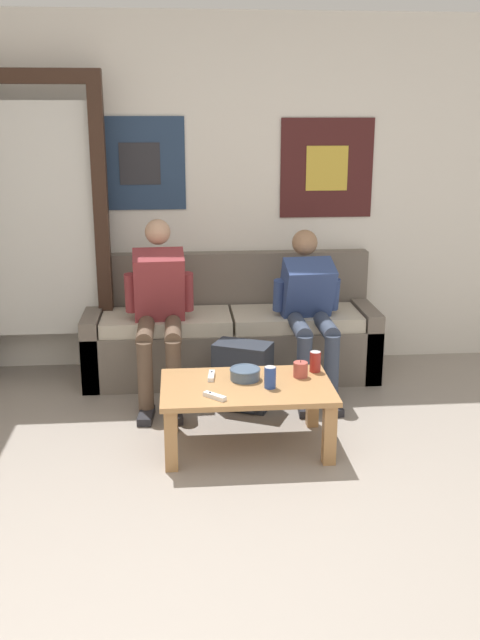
{
  "coord_description": "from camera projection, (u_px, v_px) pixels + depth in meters",
  "views": [
    {
      "loc": [
        -0.39,
        -2.5,
        1.86
      ],
      "look_at": [
        -0.02,
        1.69,
        0.64
      ],
      "focal_mm": 40.0,
      "sensor_mm": 36.0,
      "label": 1
    }
  ],
  "objects": [
    {
      "name": "door_frame",
      "position": [
        36.0,
        212.0,
        4.96
      ],
      "size": [
        1.0,
        0.1,
        2.15
      ],
      "color": "#382319",
      "rests_on": "ground_plane"
    },
    {
      "name": "backpack",
      "position": [
        242.0,
        377.0,
        4.64
      ],
      "size": [
        0.41,
        0.34,
        0.44
      ],
      "color": "#282D38",
      "rests_on": "ground_plane"
    },
    {
      "name": "wall_back",
      "position": [
        230.0,
        196.0,
        5.26
      ],
      "size": [
        10.0,
        0.07,
        2.55
      ],
      "color": "white",
      "rests_on": "ground_plane"
    },
    {
      "name": "coffee_table",
      "position": [
        247.0,
        396.0,
        4.06
      ],
      "size": [
        0.97,
        0.61,
        0.38
      ],
      "color": "#B27F4C",
      "rests_on": "ground_plane"
    },
    {
      "name": "person_seated_teen",
      "position": [
        310.0,
        307.0,
        4.87
      ],
      "size": [
        0.47,
        0.88,
        1.08
      ],
      "color": "#384256",
      "rests_on": "ground_plane"
    },
    {
      "name": "game_controller_near_right",
      "position": [
        211.0,
        376.0,
        4.15
      ],
      "size": [
        0.05,
        0.15,
        0.03
      ],
      "color": "white",
      "rests_on": "coffee_table"
    },
    {
      "name": "drink_can_blue",
      "position": [
        270.0,
        377.0,
        3.98
      ],
      "size": [
        0.07,
        0.07,
        0.12
      ],
      "color": "#28479E",
      "rests_on": "coffee_table"
    },
    {
      "name": "ceramic_bowl",
      "position": [
        245.0,
        373.0,
        4.11
      ],
      "size": [
        0.18,
        0.18,
        0.07
      ],
      "color": "#475B75",
      "rests_on": "coffee_table"
    },
    {
      "name": "game_controller_near_left",
      "position": [
        215.0,
        396.0,
        3.85
      ],
      "size": [
        0.13,
        0.12,
        0.03
      ],
      "color": "white",
      "rests_on": "coffee_table"
    },
    {
      "name": "couch",
      "position": [
        231.0,
        335.0,
        5.23
      ],
      "size": [
        2.1,
        0.65,
        0.87
      ],
      "color": "#70665B",
      "rests_on": "ground_plane"
    },
    {
      "name": "drink_can_red",
      "position": [
        315.0,
        362.0,
        4.24
      ],
      "size": [
        0.07,
        0.07,
        0.12
      ],
      "color": "maroon",
      "rests_on": "coffee_table"
    },
    {
      "name": "ground_plane",
      "position": [
        281.0,
        582.0,
        2.94
      ],
      "size": [
        18.0,
        18.0,
        0.0
      ],
      "primitive_type": "plane",
      "color": "gray"
    },
    {
      "name": "person_seated_adult",
      "position": [
        159.0,
        305.0,
        4.76
      ],
      "size": [
        0.47,
        0.87,
        1.17
      ],
      "color": "brown",
      "rests_on": "ground_plane"
    },
    {
      "name": "pillar_candle",
      "position": [
        300.0,
        370.0,
        4.15
      ],
      "size": [
        0.08,
        0.08,
        0.1
      ],
      "color": "#B24C42",
      "rests_on": "coffee_table"
    }
  ]
}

